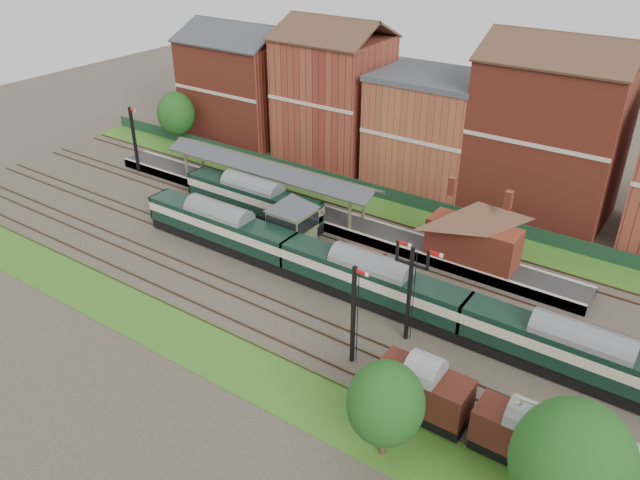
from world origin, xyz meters
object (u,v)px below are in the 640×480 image
Objects in this scene: dmu_train at (370,280)px; platform_railcar at (253,198)px; goods_van_a at (423,390)px; signal_box at (292,221)px; semaphore_bracket at (410,288)px.

dmu_train is 18.97m from platform_railcar.
dmu_train is 8.18× the size of goods_van_a.
platform_railcar is (-7.50, 3.25, -1.01)m from signal_box.
semaphore_bracket is 8.30m from goods_van_a.
goods_van_a is (9.20, -9.00, -0.15)m from dmu_train.
platform_railcar is at bearing 150.16° from goods_van_a.
goods_van_a is at bearing -55.43° from semaphore_bracket.
signal_box is 10.86m from dmu_train.
dmu_train reaches higher than goods_van_a.
semaphore_bracket reaches higher than dmu_train.
semaphore_bracket is 0.51× the size of platform_railcar.
dmu_train is (-4.72, 2.50, -2.41)m from semaphore_bracket.
goods_van_a is (27.02, -15.50, -0.11)m from platform_railcar.
signal_box reaches higher than goods_van_a.
semaphore_bracket reaches higher than signal_box.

